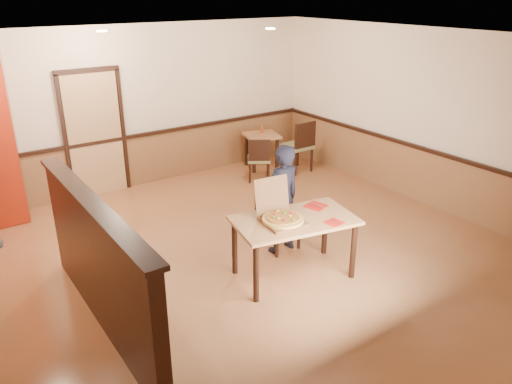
% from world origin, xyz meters
% --- Properties ---
extents(floor, '(7.00, 7.00, 0.00)m').
position_xyz_m(floor, '(0.00, 0.00, 0.00)').
color(floor, '#A3673F').
rests_on(floor, ground).
extents(ceiling, '(7.00, 7.00, 0.00)m').
position_xyz_m(ceiling, '(0.00, 0.00, 2.80)').
color(ceiling, black).
rests_on(ceiling, wall_back).
extents(wall_back, '(7.00, 0.00, 7.00)m').
position_xyz_m(wall_back, '(0.00, 3.50, 1.40)').
color(wall_back, '#F9E2C3').
rests_on(wall_back, floor).
extents(wall_right, '(0.00, 7.00, 7.00)m').
position_xyz_m(wall_right, '(3.50, 0.00, 1.40)').
color(wall_right, '#F9E2C3').
rests_on(wall_right, floor).
extents(wainscot_back, '(7.00, 0.04, 0.90)m').
position_xyz_m(wainscot_back, '(0.00, 3.47, 0.45)').
color(wainscot_back, brown).
rests_on(wainscot_back, floor).
extents(chair_rail_back, '(7.00, 0.06, 0.06)m').
position_xyz_m(chair_rail_back, '(0.00, 3.45, 0.92)').
color(chair_rail_back, black).
rests_on(chair_rail_back, wall_back).
extents(wainscot_right, '(0.04, 7.00, 0.90)m').
position_xyz_m(wainscot_right, '(3.47, 0.00, 0.45)').
color(wainscot_right, brown).
rests_on(wainscot_right, floor).
extents(chair_rail_right, '(0.06, 7.00, 0.06)m').
position_xyz_m(chair_rail_right, '(3.45, 0.00, 0.92)').
color(chair_rail_right, black).
rests_on(chair_rail_right, wall_right).
extents(back_door, '(0.90, 0.06, 2.10)m').
position_xyz_m(back_door, '(-0.80, 3.46, 1.05)').
color(back_door, tan).
rests_on(back_door, wall_back).
extents(booth_partition, '(0.20, 3.10, 1.44)m').
position_xyz_m(booth_partition, '(-2.00, -0.20, 0.74)').
color(booth_partition, black).
rests_on(booth_partition, floor).
extents(spot_b, '(0.14, 0.14, 0.02)m').
position_xyz_m(spot_b, '(-0.80, 2.50, 2.78)').
color(spot_b, beige).
rests_on(spot_b, ceiling).
extents(spot_c, '(0.14, 0.14, 0.02)m').
position_xyz_m(spot_c, '(1.40, 1.50, 2.78)').
color(spot_c, beige).
rests_on(spot_c, ceiling).
extents(main_table, '(1.59, 1.10, 0.78)m').
position_xyz_m(main_table, '(0.26, -0.57, 0.67)').
color(main_table, '#AC7648').
rests_on(main_table, floor).
extents(diner_chair, '(0.51, 0.51, 0.97)m').
position_xyz_m(diner_chair, '(0.54, 0.18, 0.53)').
color(diner_chair, olive).
rests_on(diner_chair, floor).
extents(side_chair_left, '(0.57, 0.57, 0.84)m').
position_xyz_m(side_chair_left, '(1.80, 2.35, 0.46)').
color(side_chair_left, olive).
rests_on(side_chair_left, floor).
extents(side_chair_right, '(0.51, 0.51, 1.02)m').
position_xyz_m(side_chair_right, '(2.73, 2.32, 0.56)').
color(side_chair_right, olive).
rests_on(side_chair_right, floor).
extents(side_table, '(0.78, 0.78, 0.68)m').
position_xyz_m(side_table, '(2.28, 2.95, 0.51)').
color(side_table, '#AC7648').
rests_on(side_table, floor).
extents(diner, '(0.57, 0.39, 1.51)m').
position_xyz_m(diner, '(0.53, 0.03, 0.75)').
color(diner, black).
rests_on(diner, floor).
extents(pizza_box, '(0.51, 0.58, 0.48)m').
position_xyz_m(pizza_box, '(0.08, -0.54, 0.84)').
color(pizza_box, brown).
rests_on(pizza_box, main_table).
extents(pizza, '(0.65, 0.65, 0.03)m').
position_xyz_m(pizza, '(0.07, -0.59, 0.83)').
color(pizza, gold).
rests_on(pizza, pizza_box).
extents(napkin_near, '(0.21, 0.21, 0.01)m').
position_xyz_m(napkin_near, '(0.57, -0.92, 0.78)').
color(napkin_near, red).
rests_on(napkin_near, main_table).
extents(napkin_far, '(0.30, 0.30, 0.01)m').
position_xyz_m(napkin_far, '(0.71, -0.44, 0.78)').
color(napkin_far, red).
rests_on(napkin_far, main_table).
extents(condiment, '(0.06, 0.06, 0.16)m').
position_xyz_m(condiment, '(2.36, 3.05, 0.76)').
color(condiment, '#973D1B').
rests_on(condiment, side_table).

